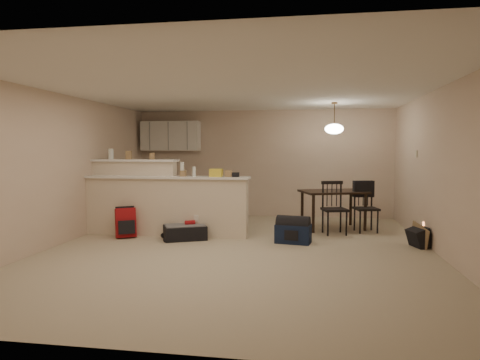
% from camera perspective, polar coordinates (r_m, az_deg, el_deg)
% --- Properties ---
extents(room, '(7.00, 7.02, 2.50)m').
position_cam_1_polar(room, '(6.66, -0.10, 1.29)').
color(room, '#B8A98D').
rests_on(room, ground).
extents(breakfast_bar, '(3.08, 0.58, 1.39)m').
position_cam_1_polar(breakfast_bar, '(8.11, -11.34, -2.84)').
color(breakfast_bar, beige).
rests_on(breakfast_bar, ground).
extents(upper_cabinets, '(1.40, 0.34, 0.70)m').
position_cam_1_polar(upper_cabinets, '(10.41, -9.24, 5.81)').
color(upper_cabinets, white).
rests_on(upper_cabinets, room).
extents(kitchen_counter, '(1.80, 0.60, 0.90)m').
position_cam_1_polar(kitchen_counter, '(10.28, -8.31, -2.25)').
color(kitchen_counter, white).
rests_on(kitchen_counter, ground).
extents(thermostat, '(0.02, 0.12, 0.12)m').
position_cam_1_polar(thermostat, '(8.34, 22.44, 3.26)').
color(thermostat, beige).
rests_on(thermostat, room).
extents(jar, '(0.10, 0.10, 0.20)m').
position_cam_1_polar(jar, '(8.54, -16.82, 3.33)').
color(jar, silver).
rests_on(jar, breakfast_bar).
extents(cereal_box, '(0.10, 0.07, 0.16)m').
position_cam_1_polar(cereal_box, '(8.39, -14.62, 3.23)').
color(cereal_box, '#97774E').
rests_on(cereal_box, breakfast_bar).
extents(small_box, '(0.08, 0.06, 0.12)m').
position_cam_1_polar(small_box, '(8.21, -11.64, 3.12)').
color(small_box, '#97774E').
rests_on(small_box, breakfast_bar).
extents(bottle_a, '(0.07, 0.07, 0.26)m').
position_cam_1_polar(bottle_a, '(7.81, -7.73, 1.44)').
color(bottle_a, silver).
rests_on(bottle_a, breakfast_bar).
extents(bottle_b, '(0.06, 0.06, 0.18)m').
position_cam_1_polar(bottle_b, '(7.75, -6.14, 1.13)').
color(bottle_b, silver).
rests_on(bottle_b, breakfast_bar).
extents(bag_lump, '(0.22, 0.18, 0.14)m').
position_cam_1_polar(bag_lump, '(7.65, -3.20, 0.96)').
color(bag_lump, '#97774E').
rests_on(bag_lump, breakfast_bar).
extents(pouch, '(0.12, 0.10, 0.08)m').
position_cam_1_polar(pouch, '(7.59, -0.58, 0.72)').
color(pouch, '#97774E').
rests_on(pouch, breakfast_bar).
extents(extra_item_x, '(0.10, 0.10, 0.11)m').
position_cam_1_polar(extra_item_x, '(7.80, -7.58, 0.87)').
color(extra_item_x, '#97774E').
rests_on(extra_item_x, breakfast_bar).
extents(extra_item_y, '(0.12, 0.10, 0.12)m').
position_cam_1_polar(extra_item_y, '(7.61, -1.52, 0.87)').
color(extra_item_y, '#97774E').
rests_on(extra_item_y, breakfast_bar).
extents(dining_table, '(1.42, 1.17, 0.76)m').
position_cam_1_polar(dining_table, '(8.67, 12.31, -2.00)').
color(dining_table, black).
rests_on(dining_table, ground).
extents(pendant_lamp, '(0.36, 0.36, 0.62)m').
position_cam_1_polar(pendant_lamp, '(8.64, 12.45, 6.73)').
color(pendant_lamp, brown).
rests_on(pendant_lamp, room).
extents(dining_chair_near, '(0.52, 0.51, 0.98)m').
position_cam_1_polar(dining_chair_near, '(8.14, 12.50, -3.67)').
color(dining_chair_near, black).
rests_on(dining_chair_near, ground).
extents(dining_chair_far, '(0.49, 0.48, 0.95)m').
position_cam_1_polar(dining_chair_far, '(8.51, 16.47, -3.50)').
color(dining_chair_far, black).
rests_on(dining_chair_far, ground).
extents(suitcase, '(0.85, 0.73, 0.24)m').
position_cam_1_polar(suitcase, '(7.62, -7.35, -6.95)').
color(suitcase, black).
rests_on(suitcase, ground).
extents(red_backpack, '(0.41, 0.36, 0.52)m').
position_cam_1_polar(red_backpack, '(7.97, -15.01, -5.55)').
color(red_backpack, maroon).
rests_on(red_backpack, ground).
extents(navy_duffel, '(0.62, 0.41, 0.32)m').
position_cam_1_polar(navy_duffel, '(7.32, 7.10, -7.11)').
color(navy_duffel, '#111C37').
rests_on(navy_duffel, ground).
extents(black_daypack, '(0.34, 0.41, 0.31)m').
position_cam_1_polar(black_daypack, '(7.53, 22.82, -7.10)').
color(black_daypack, black).
rests_on(black_daypack, ground).
extents(cardboard_sheet, '(0.16, 0.46, 0.36)m').
position_cam_1_polar(cardboard_sheet, '(7.53, 22.83, -6.93)').
color(cardboard_sheet, '#97774E').
rests_on(cardboard_sheet, ground).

